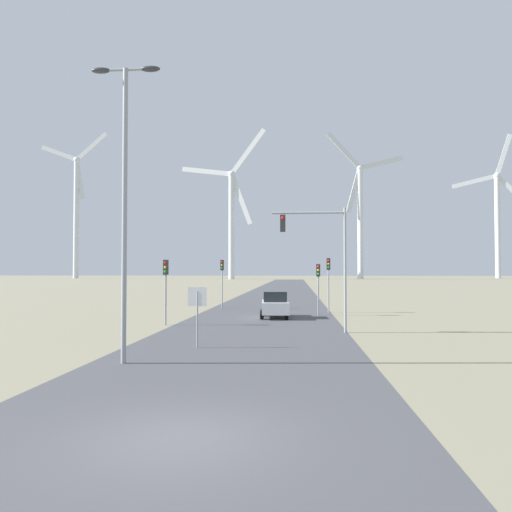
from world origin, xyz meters
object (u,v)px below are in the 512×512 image
object	(u,v)px
traffic_light_mast_overhead	(321,245)
traffic_light_post_mid_left	(222,273)
streetlamp	(125,180)
traffic_light_post_mid_right	(328,273)
traffic_light_post_near_right	(318,278)
wind_turbine_right	(497,215)
traffic_light_post_near_left	(166,277)
wind_turbine_center	(360,210)
stop_sign_near	(197,305)
wind_turbine_far_left	(76,207)
car_approaching	(275,304)
wind_turbine_left	(232,212)

from	to	relation	value
traffic_light_mast_overhead	traffic_light_post_mid_left	bearing A→B (deg)	115.47
streetlamp	traffic_light_post_mid_right	size ratio (longest dim) A/B	2.50
traffic_light_post_near_right	wind_turbine_right	size ratio (longest dim) A/B	0.06
wind_turbine_right	traffic_light_post_near_right	bearing A→B (deg)	-114.76
traffic_light_post_near_left	wind_turbine_center	distance (m)	170.48
streetlamp	stop_sign_near	distance (m)	6.27
traffic_light_post_near_right	wind_turbine_far_left	bearing A→B (deg)	119.50
car_approaching	stop_sign_near	bearing A→B (deg)	-101.32
stop_sign_near	traffic_light_post_near_right	bearing A→B (deg)	69.67
car_approaching	traffic_light_post_mid_left	bearing A→B (deg)	121.10
streetlamp	traffic_light_post_near_right	size ratio (longest dim) A/B	2.83
traffic_light_mast_overhead	traffic_light_post_near_right	bearing A→B (deg)	88.27
traffic_light_mast_overhead	wind_turbine_right	bearing A→B (deg)	66.31
wind_turbine_far_left	wind_turbine_left	bearing A→B (deg)	-13.38
traffic_light_mast_overhead	wind_turbine_center	distance (m)	171.45
traffic_light_post_mid_right	wind_turbine_far_left	xyz separation A→B (m)	(-94.04, 162.10, 26.78)
stop_sign_near	traffic_light_post_near_right	xyz separation A→B (m)	(5.79, 15.63, 0.95)
wind_turbine_left	wind_turbine_center	xyz separation A→B (m)	(48.92, 9.87, 1.55)
traffic_light_mast_overhead	traffic_light_post_mid_right	bearing A→B (deg)	84.50
wind_turbine_left	wind_turbine_center	world-z (taller)	wind_turbine_center
traffic_light_post_mid_left	traffic_light_mast_overhead	world-z (taller)	traffic_light_mast_overhead
traffic_light_mast_overhead	wind_turbine_center	size ratio (longest dim) A/B	0.12
stop_sign_near	car_approaching	bearing A→B (deg)	78.68
streetlamp	wind_turbine_far_left	distance (m)	204.16
streetlamp	traffic_light_post_near_right	bearing A→B (deg)	68.33
traffic_light_post_mid_right	car_approaching	distance (m)	6.38
wind_turbine_left	wind_turbine_right	distance (m)	113.89
traffic_light_post_near_left	wind_turbine_far_left	size ratio (longest dim) A/B	0.06
stop_sign_near	car_approaching	size ratio (longest dim) A/B	0.61
traffic_light_post_near_right	car_approaching	world-z (taller)	traffic_light_post_near_right
traffic_light_mast_overhead	car_approaching	xyz separation A→B (m)	(-2.76, 7.96, -3.69)
traffic_light_post_mid_right	car_approaching	size ratio (longest dim) A/B	1.00
car_approaching	wind_turbine_right	bearing A→B (deg)	64.69
traffic_light_post_mid_right	wind_turbine_far_left	size ratio (longest dim) A/B	0.07
traffic_light_post_mid_right	wind_turbine_center	xyz separation A→B (m)	(22.41, 155.92, 23.56)
traffic_light_post_mid_right	wind_turbine_left	distance (m)	150.05
traffic_light_post_near_right	wind_turbine_center	bearing A→B (deg)	81.63
traffic_light_post_near_left	traffic_light_mast_overhead	xyz separation A→B (m)	(9.10, -2.77, 1.74)
traffic_light_mast_overhead	traffic_light_post_near_left	bearing A→B (deg)	163.07
wind_turbine_center	wind_turbine_right	distance (m)	64.33
traffic_light_post_mid_left	wind_turbine_center	world-z (taller)	wind_turbine_center
traffic_light_post_near_right	wind_turbine_center	xyz separation A→B (m)	(23.31, 158.43, 23.91)
stop_sign_near	traffic_light_post_mid_right	world-z (taller)	traffic_light_post_mid_right
streetlamp	wind_turbine_center	world-z (taller)	wind_turbine_center
streetlamp	wind_turbine_left	bearing A→B (deg)	96.10
wind_turbine_left	wind_turbine_center	bearing A→B (deg)	11.41
traffic_light_post_mid_left	wind_turbine_left	xyz separation A→B (m)	(-17.64, 142.40, 22.04)
traffic_light_post_near_right	wind_turbine_far_left	distance (m)	191.07
car_approaching	wind_turbine_far_left	bearing A→B (deg)	118.40
traffic_light_mast_overhead	streetlamp	bearing A→B (deg)	-128.20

